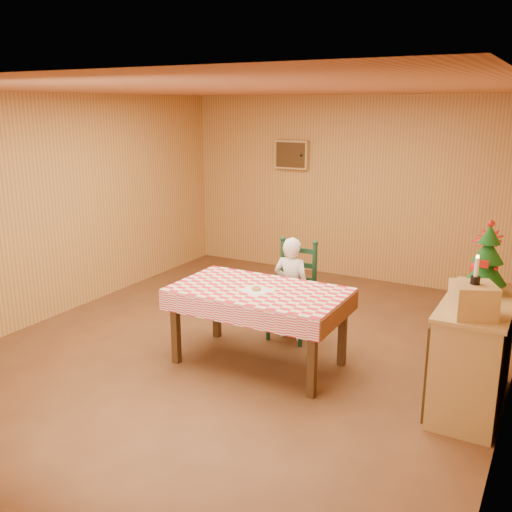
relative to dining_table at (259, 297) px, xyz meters
The scene contains 13 objects.
ground 0.79m from the dining_table, 137.62° to the left, with size 6.00×6.00×0.00m, color brown.
cabin_walls 1.41m from the dining_table, 109.82° to the left, with size 5.10×6.05×2.65m.
dining_table is the anchor object (origin of this frame).
ladder_chair 0.81m from the dining_table, 90.00° to the left, with size 0.44×0.40×1.08m.
seated_child 0.74m from the dining_table, 90.00° to the left, with size 0.41×0.27×1.12m, color silver.
napkin 0.10m from the dining_table, 90.00° to the right, with size 0.26×0.26×0.00m, color white.
donut 0.11m from the dining_table, 90.00° to the right, with size 0.09×0.09×0.03m, color #CA8548.
shelf_unit 1.95m from the dining_table, ahead, with size 0.54×1.24×0.93m.
crate 1.99m from the dining_table, ahead, with size 0.30×0.30×0.25m, color tan.
christmas_tree 2.05m from the dining_table, 12.04° to the left, with size 0.34×0.34×0.62m.
flower_arrangement 2.08m from the dining_table, 20.69° to the left, with size 0.26×0.26×0.47m, color #A6150F.
candle_set 2.03m from the dining_table, ahead, with size 0.07×0.07×0.22m.
storage_bin 1.93m from the dining_table, 16.65° to the left, with size 0.45×0.45×0.45m, color black.
Camera 1 is at (2.74, -4.79, 2.46)m, focal length 40.00 mm.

